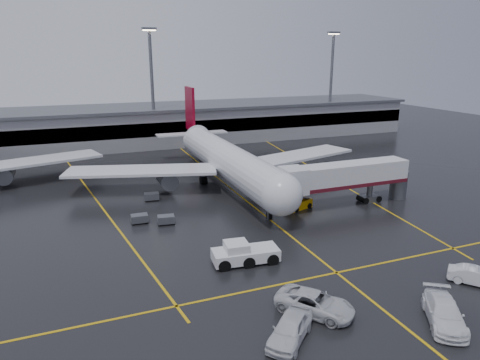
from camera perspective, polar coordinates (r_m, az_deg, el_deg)
name	(u,v)px	position (r m, az deg, el deg)	size (l,w,h in m)	color
ground	(248,202)	(60.65, 1.07, -2.95)	(220.00, 220.00, 0.00)	black
apron_line_centre	(248,202)	(60.65, 1.07, -2.94)	(0.25, 90.00, 0.02)	gold
apron_line_stop	(337,273)	(42.83, 12.66, -11.87)	(60.00, 0.25, 0.02)	gold
apron_line_left	(94,198)	(65.99, -18.70, -2.22)	(0.25, 70.00, 0.02)	gold
apron_line_right	(321,173)	(77.16, 10.62, 0.98)	(0.25, 70.00, 0.02)	gold
terminal	(171,123)	(104.37, -9.14, 7.41)	(122.00, 19.00, 8.60)	gray
light_mast_mid	(152,81)	(96.56, -11.58, 12.66)	(3.00, 1.20, 25.45)	#595B60
light_mast_right	(331,78)	(113.50, 11.99, 13.12)	(3.00, 1.20, 25.45)	#595B60
main_airliner	(225,158)	(68.18, -2.04, 2.89)	(48.80, 45.60, 14.10)	silver
jet_bridge	(346,178)	(60.03, 13.85, 0.30)	(19.90, 3.40, 6.05)	silver
pushback_tractor	(244,254)	(43.29, 0.49, -9.76)	(6.81, 3.44, 2.35)	silver
belt_loader	(299,204)	(58.55, 7.79, -3.20)	(4.09, 2.71, 2.39)	#D39205
service_van_a	(315,303)	(36.18, 9.88, -15.75)	(2.91, 6.32, 1.76)	silver
service_van_b	(444,313)	(37.93, 25.42, -15.58)	(2.49, 6.14, 1.78)	white
service_van_c	(476,276)	(44.95, 28.81, -11.12)	(1.65, 4.72, 1.56)	silver
service_van_d	(290,329)	(33.00, 6.64, -18.98)	(2.19, 5.44, 1.85)	silver
baggage_cart_a	(166,219)	(53.48, -9.77, -5.16)	(2.15, 1.55, 1.12)	#595B60
baggage_cart_b	(140,218)	(54.45, -13.16, -4.97)	(2.04, 1.37, 1.12)	#595B60
baggage_cart_c	(152,196)	(62.39, -11.62, -2.13)	(2.12, 1.50, 1.12)	#595B60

